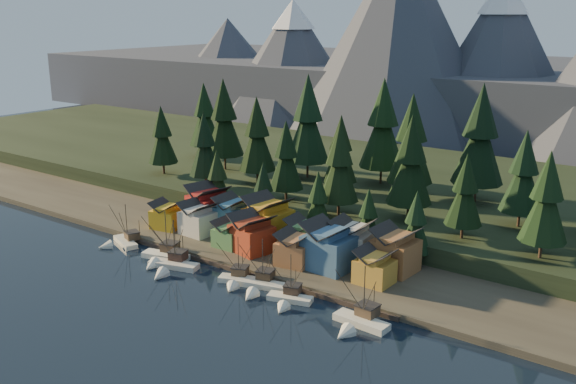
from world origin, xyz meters
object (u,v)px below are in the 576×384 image
Objects in this scene: boat_5 at (288,293)px; boat_6 at (358,315)px; boat_1 at (162,251)px; boat_3 at (236,274)px; house_back_1 at (234,213)px; house_front_0 at (167,214)px; house_front_1 at (198,217)px; boat_4 at (259,280)px; boat_0 at (121,237)px; boat_2 at (170,260)px; house_back_0 at (208,203)px.

boat_6 is at bearing -18.93° from boat_5.
boat_1 reaches higher than boat_3.
boat_1 is at bearing -97.48° from house_back_1.
boat_3 is 38.42m from house_front_0.
house_back_1 reaches higher than house_front_1.
boat_1 is 1.17× the size of boat_5.
house_front_0 is (-41.34, 13.46, 3.19)m from boat_4.
boat_3 is 30.94m from boat_6.
boat_6 is at bearing 19.16° from boat_0.
boat_1 is 1.52× the size of house_front_1.
house_front_0 is (-13.08, 14.20, 2.93)m from boat_1.
boat_5 is at bearing 19.22° from boat_0.
boat_0 is 1.05× the size of boat_5.
boat_6 is 59.50m from house_front_1.
boat_6 is (30.89, -1.86, 0.16)m from boat_3.
boat_2 is 25.64m from house_back_1.
boat_4 is at bearing -15.60° from boat_3.
boat_3 is 1.34× the size of house_front_1.
house_back_0 reaches higher than boat_3.
boat_1 reaches higher than house_front_1.
boat_1 reaches higher than boat_0.
boat_6 reaches higher than boat_5.
boat_4 is 35.17m from house_front_1.
boat_0 is 13.74m from house_front_0.
boat_1 reaches higher than house_front_0.
boat_2 is at bearing 168.27° from boat_3.
house_back_1 reaches higher than boat_4.
boat_6 is at bearing -14.84° from boat_2.
house_back_1 reaches higher than house_front_0.
boat_5 is 1.29× the size of house_front_1.
house_back_1 is at bearing 16.82° from house_front_0.
boat_2 is 31.59m from boat_5.
house_front_0 is at bearing -152.98° from house_back_1.
boat_2 reaches higher than house_front_1.
boat_2 is at bearing -84.23° from house_back_1.
boat_4 is at bearing 152.60° from boat_5.
boat_0 is at bearing -178.98° from boat_6.
boat_3 is 14.53m from boat_5.
boat_2 reaches higher than boat_5.
boat_1 is at bearing 137.50° from boat_2.
boat_2 reaches higher than boat_3.
house_front_1 is (9.74, 1.54, 0.58)m from house_front_0.
boat_5 is (37.04, -0.97, -0.28)m from boat_1.
house_front_1 is at bearing 141.13° from boat_5.
boat_4 reaches higher than house_front_1.
boat_6 reaches higher than house_front_0.
boat_0 is at bearing -113.24° from house_front_0.
house_back_0 reaches higher than house_front_1.
boat_4 is 8.95m from boat_5.
boat_3 is (22.56, 0.16, -0.07)m from boat_1.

